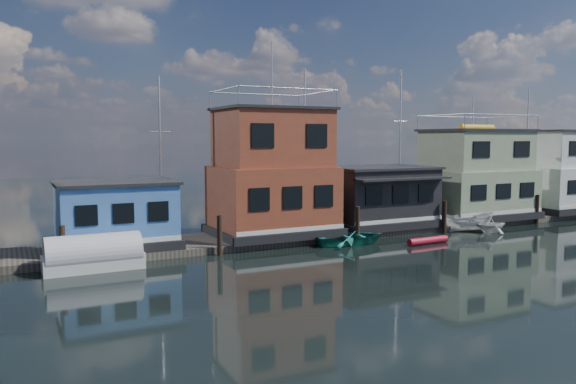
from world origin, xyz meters
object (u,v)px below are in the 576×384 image
houseboat_blue (116,215)px  dinghy_teal (350,237)px  houseboat_white (564,172)px  motorboat (468,222)px  houseboat_dark (378,196)px  dinghy_white (491,224)px  red_kayak (428,240)px  houseboat_red (272,175)px  houseboat_green (475,176)px  tarp_runabout (93,256)px

houseboat_blue → dinghy_teal: bearing=-14.5°
houseboat_white → motorboat: 14.24m
houseboat_dark → dinghy_white: houseboat_dark is taller
dinghy_teal → houseboat_white: bearing=-74.2°
houseboat_white → red_kayak: size_ratio=2.85×
houseboat_red → houseboat_green: houseboat_red is taller
motorboat → houseboat_dark: bearing=84.3°
dinghy_white → red_kayak: bearing=110.2°
motorboat → red_kayak: bearing=136.6°
tarp_runabout → dinghy_white: 25.64m
houseboat_red → dinghy_teal: bearing=-43.1°
houseboat_red → houseboat_dark: size_ratio=1.60×
houseboat_green → dinghy_teal: (-13.38, -3.38, -3.10)m
houseboat_blue → motorboat: 23.16m
houseboat_white → houseboat_green: bearing=180.0°
houseboat_white → dinghy_teal: 23.83m
houseboat_blue → tarp_runabout: 4.01m
houseboat_white → red_kayak: 20.13m
houseboat_dark → houseboat_blue: bearing=179.9°
houseboat_dark → red_kayak: bearing=-91.2°
houseboat_green → tarp_runabout: houseboat_green is taller
houseboat_red → houseboat_green: (17.00, 0.00, -0.55)m
houseboat_white → dinghy_white: bearing=-161.9°
houseboat_blue → dinghy_white: bearing=-9.7°
dinghy_white → houseboat_white: bearing=-62.8°
houseboat_white → dinghy_white: houseboat_white is taller
dinghy_teal → red_kayak: dinghy_teal is taller
houseboat_white → dinghy_white: size_ratio=3.69×
motorboat → dinghy_white: bearing=-109.6°
houseboat_blue → tarp_runabout: size_ratio=1.37×
houseboat_white → red_kayak: (-19.11, -5.38, -3.32)m
houseboat_blue → houseboat_red: bearing=0.0°
houseboat_red → tarp_runabout: houseboat_red is taller
dinghy_teal → houseboat_red: bearing=54.4°
tarp_runabout → red_kayak: 19.17m
houseboat_blue → motorboat: (22.90, -3.08, -1.54)m
houseboat_blue → houseboat_dark: bearing=-0.1°
tarp_runabout → red_kayak: (19.06, -2.06, -0.49)m
houseboat_green → houseboat_white: 10.00m
red_kayak → tarp_runabout: bearing=170.6°
houseboat_dark → dinghy_teal: (-4.38, -3.37, -1.97)m
houseboat_green → dinghy_white: 5.65m
dinghy_teal → houseboat_green: bearing=-68.3°
houseboat_red → motorboat: bearing=-13.0°
houseboat_white → tarp_runabout: bearing=-175.0°
houseboat_dark → dinghy_white: (6.47, -4.08, -1.82)m
houseboat_red → dinghy_white: 15.44m
houseboat_blue → motorboat: size_ratio=1.85×
houseboat_red → tarp_runabout: (-11.17, -3.32, -3.40)m
dinghy_teal → red_kayak: (4.27, -2.00, -0.23)m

